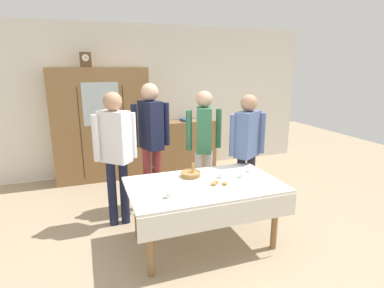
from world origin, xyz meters
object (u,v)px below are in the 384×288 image
Objects in this scene: spoon_front_edge at (235,171)px; spoon_mid_right at (183,186)px; book_stack at (185,120)px; tea_cup_far_right at (169,195)px; wall_cabinet at (102,125)px; person_behind_table_right at (247,143)px; bread_basket at (191,174)px; dining_table at (205,193)px; bookshelf_low at (185,145)px; person_near_right_end at (151,134)px; tea_cup_mid_left at (242,175)px; person_by_cabinet at (204,138)px; person_behind_table_left at (115,146)px; mantel_clock at (86,60)px; tea_cup_near_right at (250,170)px; pastry_plate at (219,185)px; tea_cup_center at (222,176)px.

spoon_front_edge is 1.00× the size of spoon_mid_right.
book_stack reaches higher than tea_cup_far_right.
wall_cabinet reaches higher than person_behind_table_right.
person_behind_table_right is at bearing 41.34° from spoon_front_edge.
person_behind_table_right is at bearing 31.14° from tea_cup_far_right.
bread_basket is (0.83, -2.30, -0.21)m from wall_cabinet.
spoon_front_edge is at bearing 29.69° from dining_table.
wall_cabinet is 2.84m from tea_cup_far_right.
bookshelf_low is at bearing 0.00° from book_stack.
bread_basket is 0.57m from spoon_front_edge.
person_near_right_end reaches higher than spoon_mid_right.
book_stack is at bearing 56.61° from person_near_right_end.
dining_table is 1.06m from person_behind_table_right.
person_by_cabinet is at bearing 96.75° from tea_cup_mid_left.
dining_table is 0.99× the size of person_behind_table_left.
tea_cup_near_right is at bearing -54.22° from mantel_clock.
mantel_clock is at bearing 133.27° from person_behind_table_right.
tea_cup_mid_left is at bearing -96.95° from spoon_front_edge.
tea_cup_near_right is at bearing 15.55° from dining_table.
wall_cabinet is 2.46m from bread_basket.
spoon_front_edge is at bearing -21.30° from person_behind_table_left.
spoon_mid_right is 0.07× the size of person_behind_table_right.
tea_cup_near_right is at bearing -89.81° from bookshelf_low.
spoon_mid_right is at bearing -123.26° from person_by_cabinet.
mantel_clock is 3.22m from pastry_plate.
person_behind_table_left is 1.69m from person_behind_table_right.
tea_cup_mid_left is at bearing -61.59° from wall_cabinet.
mantel_clock is at bearing -179.79° from wall_cabinet.
bookshelf_low is 9.05× the size of tea_cup_mid_left.
mantel_clock is at bearing 124.46° from spoon_front_edge.
tea_cup_center is at bearing -97.36° from person_by_cabinet.
person_near_right_end is (-0.34, 1.14, 0.45)m from dining_table.
spoon_mid_right is at bearing -161.78° from spoon_front_edge.
bookshelf_low is 2.37m from spoon_front_edge.
tea_cup_near_right is 0.91m from spoon_mid_right.
pastry_plate is (-0.53, -2.73, 0.27)m from bookshelf_low.
bread_basket is 0.98m from person_behind_table_left.
book_stack is at bearing 94.85° from person_behind_table_right.
person_behind_table_left is at bearing -129.39° from bookshelf_low.
tea_cup_center is 0.76m from person_behind_table_right.
bread_basket is at bearing 156.55° from tea_cup_mid_left.
pastry_plate is (1.02, -2.68, -0.24)m from wall_cabinet.
bread_basket is 0.14× the size of person_near_right_end.
dining_table is 3.15m from mantel_clock.
tea_cup_center is at bearing -145.88° from spoon_front_edge.
wall_cabinet is 15.00× the size of tea_cup_near_right.
person_behind_table_right is (1.68, -0.25, -0.04)m from person_behind_table_left.
dining_table is 13.97× the size of spoon_front_edge.
pastry_plate is at bearing -100.94° from bookshelf_low.
pastry_plate is at bearing -69.60° from person_near_right_end.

